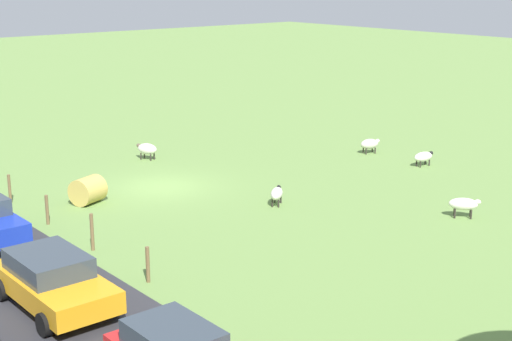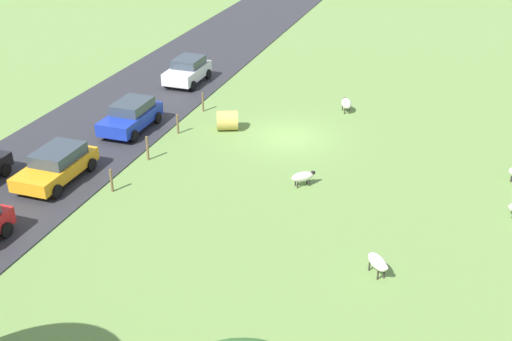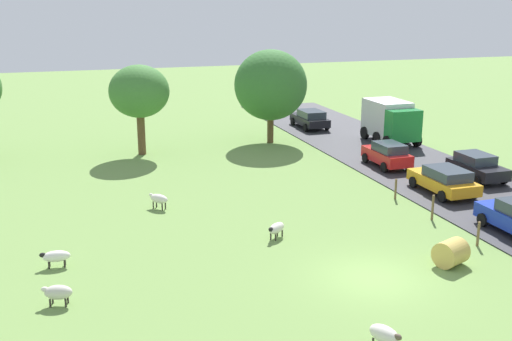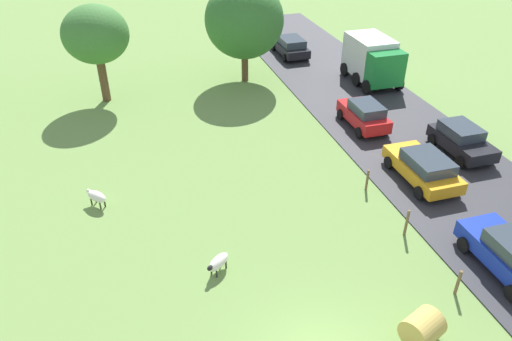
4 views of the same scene
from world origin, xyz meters
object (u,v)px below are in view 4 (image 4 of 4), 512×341
truck_0 (372,59)px  car_5 (424,167)px  hay_bale_0 (422,328)px  tree_2 (244,20)px  car_1 (364,114)px  car_4 (462,139)px  sheep_2 (218,262)px  car_0 (290,46)px  sheep_0 (96,196)px  tree_1 (96,35)px

truck_0 → car_5: truck_0 is taller
hay_bale_0 → tree_2: tree_2 is taller
truck_0 → tree_2: bearing=160.6°
car_1 → car_4: 5.61m
sheep_2 → car_5: car_5 is taller
tree_2 → car_4: (8.43, -13.54, -3.52)m
tree_2 → car_0: (4.97, 4.00, -3.53)m
sheep_0 → car_0: car_0 is taller
tree_1 → truck_0: 18.73m
hay_bale_0 → car_1: size_ratio=0.31×
sheep_0 → tree_1: bearing=86.1°
tree_2 → car_0: bearing=38.8°
tree_2 → car_5: 16.52m
tree_2 → truck_0: bearing=-19.4°
sheep_2 → car_0: (11.24, 22.67, 0.38)m
tree_2 → truck_0: size_ratio=1.46×
car_0 → car_1: (-0.19, -13.26, 0.03)m
tree_1 → sheep_0: bearing=-93.9°
tree_1 → truck_0: (18.40, -2.31, -2.66)m
hay_bale_0 → car_0: (5.48, 27.72, 0.30)m
tree_2 → car_1: 11.00m
sheep_0 → car_0: (15.66, 16.87, 0.31)m
sheep_2 → tree_2: size_ratio=0.16×
car_5 → truck_0: bearing=73.5°
tree_1 → car_1: 17.32m
hay_bale_0 → car_0: bearing=78.8°
sheep_0 → hay_bale_0: 14.88m
car_0 → car_1: car_1 is taller
sheep_2 → car_0: car_0 is taller
car_1 → car_5: 6.11m
hay_bale_0 → truck_0: size_ratio=0.25×
car_0 → car_4: size_ratio=1.15×
tree_2 → sheep_0: bearing=-129.7°
hay_bale_0 → car_0: 28.26m
sheep_2 → tree_2: tree_2 is taller
truck_0 → car_5: size_ratio=1.10×
car_5 → car_0: bearing=89.7°
car_5 → tree_1: bearing=135.1°
truck_0 → sheep_0: bearing=-152.9°
car_4 → tree_2: bearing=121.9°
hay_bale_0 → truck_0: (9.05, 20.71, 1.21)m
car_5 → sheep_2: bearing=-163.5°
hay_bale_0 → sheep_0: bearing=133.2°
sheep_0 → truck_0: size_ratio=0.24×
tree_2 → car_0: 7.29m
car_1 → car_5: bearing=-89.0°
truck_0 → car_5: (-3.66, -12.36, -0.91)m
truck_0 → car_4: truck_0 is taller
hay_bale_0 → car_0: car_0 is taller
hay_bale_0 → car_4: bearing=48.7°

